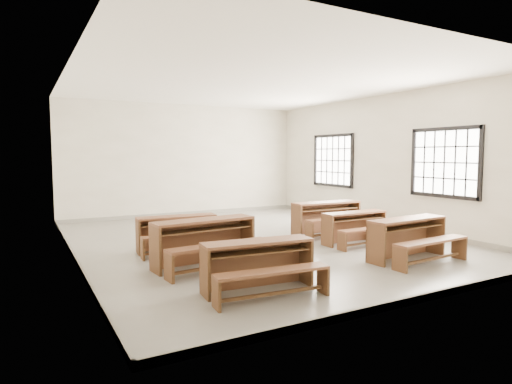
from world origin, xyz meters
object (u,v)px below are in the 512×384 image
desk_set_1 (206,239)px  desk_set_3 (409,236)px  desk_set_0 (259,262)px  desk_set_4 (356,225)px  desk_set_5 (328,215)px  desk_set_2 (178,231)px

desk_set_1 → desk_set_3: (3.17, -1.25, -0.03)m
desk_set_0 → desk_set_3: size_ratio=0.96×
desk_set_4 → desk_set_1: bearing=-177.1°
desk_set_3 → desk_set_4: size_ratio=1.14×
desk_set_5 → desk_set_0: bearing=-138.1°
desk_set_5 → desk_set_1: bearing=-157.9°
desk_set_0 → desk_set_3: bearing=10.1°
desk_set_2 → desk_set_3: size_ratio=0.93×
desk_set_4 → desk_set_5: bearing=82.5°
desk_set_4 → desk_set_5: 1.07m
desk_set_3 → desk_set_2: bearing=138.7°
desk_set_1 → desk_set_5: size_ratio=1.06×
desk_set_3 → desk_set_4: desk_set_3 is taller
desk_set_2 → desk_set_4: (3.32, -1.06, -0.01)m
desk_set_0 → desk_set_2: desk_set_0 is taller
desk_set_0 → desk_set_4: desk_set_0 is taller
desk_set_1 → desk_set_2: desk_set_1 is taller
desk_set_2 → desk_set_4: size_ratio=1.06×
desk_set_0 → desk_set_2: (-0.17, 2.74, -0.01)m
desk_set_2 → desk_set_5: (3.45, -0.00, 0.04)m
desk_set_2 → desk_set_5: size_ratio=0.91×
desk_set_0 → desk_set_1: bearing=100.4°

